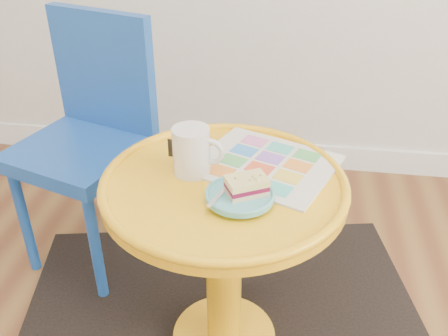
# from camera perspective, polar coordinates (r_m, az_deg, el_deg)

# --- Properties ---
(side_table) EXTENTS (0.63, 0.63, 0.59)m
(side_table) POSITION_cam_1_polar(r_m,az_deg,el_deg) (1.36, 0.00, -7.46)
(side_table) COLOR #FBB115
(side_table) RESTS_ON ground
(chair) EXTENTS (0.49, 0.50, 0.89)m
(chair) POSITION_cam_1_polar(r_m,az_deg,el_deg) (1.77, -15.03, 4.37)
(chair) COLOR #1A4FAD
(chair) RESTS_ON ground
(newspaper) EXTENTS (0.43, 0.40, 0.01)m
(newspaper) POSITION_cam_1_polar(r_m,az_deg,el_deg) (1.33, 4.71, 0.44)
(newspaper) COLOR silver
(newspaper) RESTS_ON side_table
(mug) EXTENTS (0.14, 0.10, 0.13)m
(mug) POSITION_cam_1_polar(r_m,az_deg,el_deg) (1.27, -3.63, 2.10)
(mug) COLOR silver
(mug) RESTS_ON side_table
(plate) EXTENTS (0.16, 0.16, 0.02)m
(plate) POSITION_cam_1_polar(r_m,az_deg,el_deg) (1.18, 1.82, -3.20)
(plate) COLOR #56B0B7
(plate) RESTS_ON newspaper
(cake_slice) EXTENTS (0.11, 0.10, 0.04)m
(cake_slice) POSITION_cam_1_polar(r_m,az_deg,el_deg) (1.17, 2.61, -2.00)
(cake_slice) COLOR #D3BC8C
(cake_slice) RESTS_ON plate
(fork) EXTENTS (0.06, 0.14, 0.00)m
(fork) POSITION_cam_1_polar(r_m,az_deg,el_deg) (1.18, 0.01, -2.58)
(fork) COLOR silver
(fork) RESTS_ON plate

